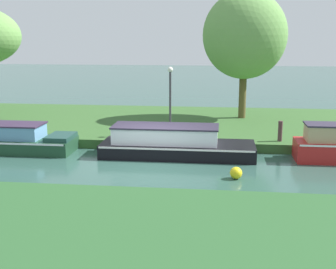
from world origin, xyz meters
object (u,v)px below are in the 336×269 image
lamp_post (170,93)px  mooring_post_near (143,132)px  mooring_post_far (280,131)px  black_cruiser (173,143)px  channel_buoy (236,173)px  willow_tree_centre (245,35)px

lamp_post → mooring_post_near: (-1.17, -0.63, -1.68)m
lamp_post → mooring_post_near: 2.15m
mooring_post_near → mooring_post_far: (6.01, 0.00, 0.18)m
black_cruiser → channel_buoy: bearing=-48.5°
mooring_post_near → channel_buoy: 5.91m
black_cruiser → lamp_post: 2.82m
willow_tree_centre → lamp_post: (-3.45, -4.81, -2.54)m
mooring_post_near → mooring_post_far: size_ratio=0.58×
black_cruiser → channel_buoy: 3.76m
willow_tree_centre → black_cruiser: bearing=-113.9°
lamp_post → channel_buoy: (2.85, -4.94, -2.13)m
mooring_post_far → black_cruiser: bearing=-161.4°
lamp_post → black_cruiser: bearing=-80.2°
lamp_post → mooring_post_far: 5.10m
channel_buoy → lamp_post: bearing=120.0°
lamp_post → channel_buoy: bearing=-60.0°
black_cruiser → mooring_post_near: size_ratio=12.16×
black_cruiser → channel_buoy: size_ratio=14.71×
mooring_post_near → mooring_post_far: bearing=0.0°
willow_tree_centre → mooring_post_near: bearing=-130.3°
black_cruiser → lamp_post: (-0.37, 2.14, 1.81)m
black_cruiser → willow_tree_centre: (3.08, 6.94, 4.35)m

